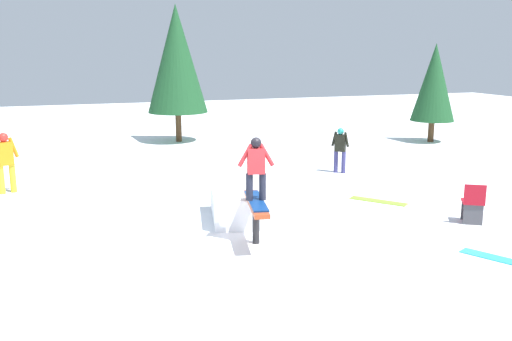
{
  "coord_description": "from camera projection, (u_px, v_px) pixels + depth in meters",
  "views": [
    {
      "loc": [
        9.84,
        -3.44,
        3.67
      ],
      "look_at": [
        0.0,
        0.0,
        1.43
      ],
      "focal_mm": 40.0,
      "sensor_mm": 36.0,
      "label": 1
    }
  ],
  "objects": [
    {
      "name": "ground_plane",
      "position": [
        256.0,
        243.0,
        10.96
      ],
      "size": [
        60.0,
        60.0,
        0.0
      ],
      "primitive_type": "plane",
      "color": "white"
    },
    {
      "name": "snow_kicker_ramp",
      "position": [
        247.0,
        205.0,
        12.46
      ],
      "size": [
        2.08,
        1.85,
        0.65
      ],
      "primitive_type": "cube",
      "rotation": [
        0.0,
        0.0,
        -0.21
      ],
      "color": "white",
      "rests_on": "ground"
    },
    {
      "name": "loose_snowboard_lime",
      "position": [
        378.0,
        201.0,
        13.93
      ],
      "size": [
        1.27,
        1.1,
        0.02
      ],
      "primitive_type": "cube",
      "rotation": [
        0.0,
        0.0,
        0.68
      ],
      "color": "#8DCC33",
      "rests_on": "ground"
    },
    {
      "name": "pine_tree_far",
      "position": [
        434.0,
        83.0,
        22.36
      ],
      "size": [
        1.7,
        1.7,
        3.87
      ],
      "color": "#4C331E",
      "rests_on": "ground"
    },
    {
      "name": "pine_tree_near",
      "position": [
        177.0,
        59.0,
        22.26
      ],
      "size": [
        2.36,
        2.36,
        5.36
      ],
      "color": "#4C331E",
      "rests_on": "ground"
    },
    {
      "name": "bystander_black",
      "position": [
        340.0,
        148.0,
        17.02
      ],
      "size": [
        0.44,
        0.45,
        1.36
      ],
      "rotation": [
        0.0,
        0.0,
        0.8
      ],
      "color": "navy",
      "rests_on": "ground"
    },
    {
      "name": "bystander_orange",
      "position": [
        5.0,
        160.0,
        14.59
      ],
      "size": [
        0.34,
        0.69,
        1.57
      ],
      "rotation": [
        0.0,
        0.0,
        5.08
      ],
      "color": "gold",
      "rests_on": "ground"
    },
    {
      "name": "rail_feature",
      "position": [
        256.0,
        209.0,
        10.82
      ],
      "size": [
        1.85,
        0.66,
        0.83
      ],
      "rotation": [
        0.0,
        0.0,
        -0.21
      ],
      "color": "black",
      "rests_on": "ground"
    },
    {
      "name": "main_rider_on_rail",
      "position": [
        256.0,
        171.0,
        10.66
      ],
      "size": [
        1.52,
        0.7,
        1.23
      ],
      "rotation": [
        0.0,
        0.0,
        -0.2
      ],
      "color": "navy",
      "rests_on": "rail_feature"
    },
    {
      "name": "folding_chair",
      "position": [
        473.0,
        204.0,
        12.13
      ],
      "size": [
        0.61,
        0.61,
        0.88
      ],
      "rotation": [
        0.0,
        0.0,
        4.16
      ],
      "color": "#3F3F44",
      "rests_on": "ground"
    },
    {
      "name": "loose_snowboard_cyan",
      "position": [
        497.0,
        258.0,
        10.13
      ],
      "size": [
        1.26,
        0.83,
        0.02
      ],
      "primitive_type": "cube",
      "rotation": [
        0.0,
        0.0,
        3.62
      ],
      "color": "#2FB1C3",
      "rests_on": "ground"
    }
  ]
}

